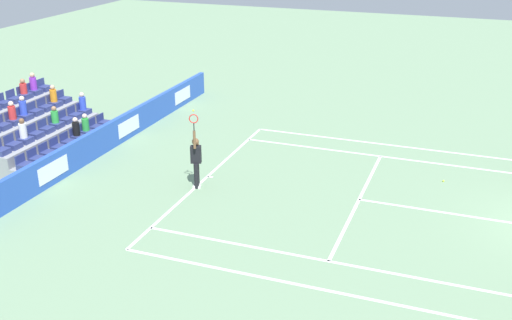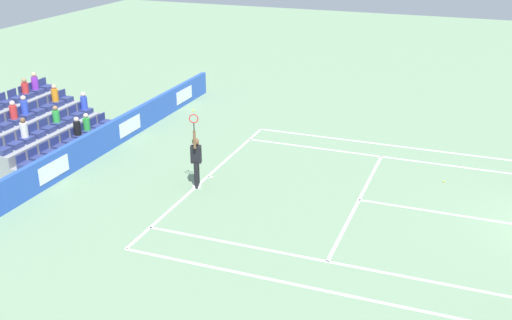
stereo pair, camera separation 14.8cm
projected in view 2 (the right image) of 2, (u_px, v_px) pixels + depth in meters
name	position (u px, v px, depth m)	size (l,w,h in m)	color
line_baseline	(208.00, 176.00, 22.10)	(10.97, 0.10, 0.01)	white
line_service	(359.00, 200.00, 20.29)	(8.23, 0.10, 0.01)	white
line_centre_service	(460.00, 216.00, 19.24)	(0.10, 6.40, 0.01)	white
line_singles_sideline_left	(344.00, 265.00, 16.58)	(0.10, 11.89, 0.01)	white
line_singles_sideline_right	(393.00, 158.00, 23.71)	(0.10, 11.89, 0.01)	white
line_doubles_sideline_left	(331.00, 292.00, 15.39)	(0.10, 11.89, 0.01)	white
line_doubles_sideline_right	(399.00, 146.00, 24.89)	(0.10, 11.89, 0.01)	white
line_centre_mark	(210.00, 177.00, 22.06)	(0.10, 0.20, 0.01)	white
sponsor_barrier	(93.00, 145.00, 23.47)	(19.81, 0.22, 1.09)	blue
tennis_player	(196.00, 160.00, 20.91)	(0.54, 0.43, 2.85)	black
stadium_stand	(30.00, 132.00, 24.40)	(5.58, 3.80, 2.61)	gray
loose_tennis_ball	(444.00, 182.00, 21.58)	(0.07, 0.07, 0.07)	#D1E533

